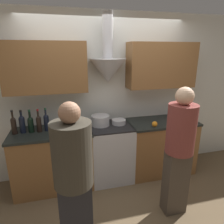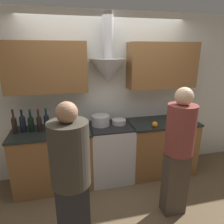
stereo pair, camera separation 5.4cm
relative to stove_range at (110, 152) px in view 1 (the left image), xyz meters
name	(u,v)px [view 1 (the left image)]	position (x,y,z in m)	size (l,w,h in m)	color
ground_plane	(116,189)	(0.00, -0.33, -0.46)	(12.00, 12.00, 0.00)	brown
wall_back	(106,88)	(0.00, 0.27, 1.00)	(8.40, 0.55, 2.60)	silver
counter_left	(54,159)	(-0.89, 0.00, 0.00)	(1.15, 0.62, 0.91)	brown
counter_right	(160,146)	(0.87, 0.00, 0.00)	(1.12, 0.62, 0.91)	brown
stove_range	(110,152)	(0.00, 0.00, 0.00)	(0.65, 0.60, 0.91)	silver
wine_bottle_0	(14,125)	(-1.37, 0.02, 0.59)	(0.07, 0.07, 0.34)	black
wine_bottle_1	(22,123)	(-1.26, 0.04, 0.59)	(0.08, 0.08, 0.33)	black
wine_bottle_2	(31,123)	(-1.15, 0.03, 0.58)	(0.08, 0.08, 0.33)	black
wine_bottle_3	(39,123)	(-1.04, 0.01, 0.59)	(0.07, 0.07, 0.33)	black
wine_bottle_4	(46,122)	(-0.94, 0.04, 0.59)	(0.07, 0.07, 0.34)	black
stock_pot	(100,120)	(-0.15, 0.05, 0.53)	(0.28, 0.28, 0.16)	silver
mixing_bowl	(119,122)	(0.15, 0.04, 0.49)	(0.22, 0.22, 0.07)	silver
orange_fruit	(155,124)	(0.64, -0.21, 0.50)	(0.09, 0.09, 0.09)	orange
saucepan	(178,119)	(1.13, -0.06, 0.49)	(0.19, 0.19, 0.08)	silver
person_foreground_left	(74,180)	(-0.64, -1.21, 0.43)	(0.36, 0.36, 1.63)	#28282D
person_foreground_right	(179,148)	(0.62, -0.91, 0.45)	(0.33, 0.33, 1.65)	#473D33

